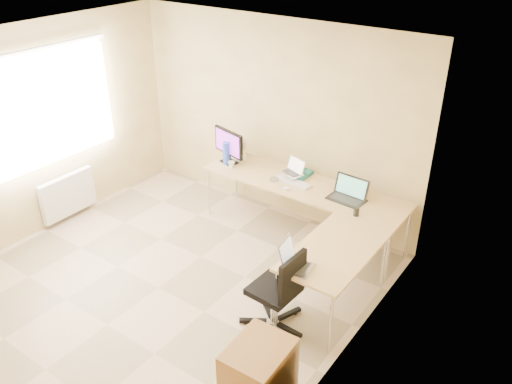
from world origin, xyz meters
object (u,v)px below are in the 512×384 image
Objects in this scene: office_chair at (274,285)px; water_bottle at (226,153)px; monitor at (229,147)px; laptop_center at (292,167)px; laptop_return at (297,258)px; desk_fan at (241,146)px; cabinet at (259,382)px; desk_return at (333,278)px; laptop_black at (347,190)px; mug at (231,165)px; keyboard at (293,182)px; desk_main at (302,210)px.

water_bottle is at bearing 142.49° from office_chair.
monitor is 0.91m from laptop_center.
monitor is 1.60× the size of laptop_return.
cabinet is at bearing -40.21° from desk_fan.
office_chair is (1.76, -1.55, -0.46)m from monitor.
desk_return is at bearing 93.25° from cabinet.
laptop_return is (0.22, -1.45, -0.02)m from laptop_black.
cabinet is (0.30, -1.04, -0.48)m from laptop_return.
mug is at bearing 156.46° from desk_return.
mug is at bearing -166.79° from keyboard.
laptop_black is 0.46× the size of office_chair.
laptop_return is 1.18m from cabinet.
office_chair is at bearing -41.43° from mug.
desk_fan is at bearing 150.01° from desk_return.
laptop_black is at bearing 93.74° from office_chair.
desk_main is 5.37× the size of keyboard.
mug is 2.28m from laptop_return.
desk_main is 7.89× the size of laptop_return.
keyboard is (1.00, 0.00, -0.22)m from monitor.
laptop_return is (0.96, -1.46, 0.10)m from keyboard.
monitor is at bearing 90.00° from water_bottle.
mug is (0.12, -0.10, -0.19)m from monitor.
laptop_return is at bearing 28.30° from office_chair.
desk_fan reaches higher than water_bottle.
water_bottle is 0.93× the size of laptop_return.
laptop_center is 3.17× the size of mug.
laptop_black is (0.61, -0.04, 0.50)m from desk_main.
monitor is 1.02m from keyboard.
desk_return is at bearing -25.09° from laptop_return.
office_chair is at bearing -43.76° from laptop_center.
desk_return is 4.10× the size of desk_fan.
monitor is at bearing -173.59° from keyboard.
laptop_black is at bearing 1.50° from water_bottle.
desk_fan is (0.02, 0.23, -0.07)m from monitor.
desk_return is 1.14m from laptop_black.
laptop_black is 1.62m from mug.
mug is at bearing 129.32° from cabinet.
desk_fan is (-1.10, 0.20, 0.52)m from desk_main.
desk_fan is (-0.10, 0.34, 0.12)m from mug.
office_chair reaches higher than keyboard.
laptop_center is 0.31× the size of office_chair.
monitor is at bearing 44.80° from laptop_return.
laptop_return is at bearing -77.90° from laptop_black.
office_chair reaches higher than desk_main.
laptop_black is 1.73m from desk_fan.
water_bottle is at bearing -76.11° from monitor.
monitor is at bearing -84.82° from desk_fan.
mug is at bearing -21.58° from water_bottle.
office_chair is at bearing -57.52° from keyboard.
mug is 0.27× the size of laptop_return.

